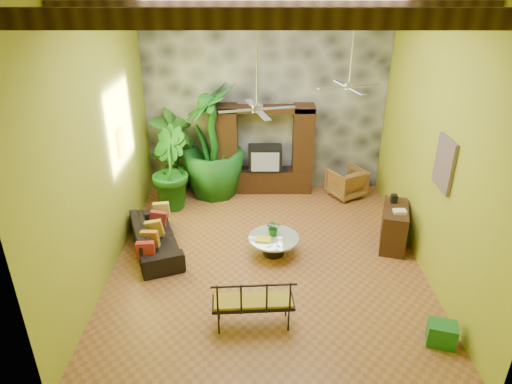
{
  "coord_description": "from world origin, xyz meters",
  "views": [
    {
      "loc": [
        -0.21,
        -7.72,
        5.24
      ],
      "look_at": [
        -0.22,
        0.2,
        1.38
      ],
      "focal_mm": 32.0,
      "sensor_mm": 36.0,
      "label": 1
    }
  ],
  "objects_px": {
    "sofa": "(155,237)",
    "coffee_table": "(274,243)",
    "wicker_armchair": "(346,182)",
    "tall_plant_a": "(175,150)",
    "tall_plant_c": "(212,141)",
    "green_bin": "(442,334)",
    "ceiling_fan_back": "(350,76)",
    "tall_plant_b": "(169,169)",
    "side_console": "(394,227)",
    "iron_bench": "(253,301)",
    "ceiling_fan_front": "(257,96)",
    "entertainment_center": "(265,156)"
  },
  "relations": [
    {
      "from": "ceiling_fan_front",
      "to": "coffee_table",
      "type": "relative_size",
      "value": 1.82
    },
    {
      "from": "sofa",
      "to": "side_console",
      "type": "xyz_separation_m",
      "value": [
        4.95,
        0.2,
        0.13
      ]
    },
    {
      "from": "ceiling_fan_front",
      "to": "tall_plant_b",
      "type": "relative_size",
      "value": 0.95
    },
    {
      "from": "tall_plant_c",
      "to": "iron_bench",
      "type": "bearing_deg",
      "value": -78.2
    },
    {
      "from": "tall_plant_c",
      "to": "green_bin",
      "type": "distance_m",
      "value": 6.74
    },
    {
      "from": "entertainment_center",
      "to": "ceiling_fan_back",
      "type": "relative_size",
      "value": 1.29
    },
    {
      "from": "ceiling_fan_front",
      "to": "tall_plant_a",
      "type": "xyz_separation_m",
      "value": [
        -2.09,
        3.55,
        -2.28
      ]
    },
    {
      "from": "tall_plant_b",
      "to": "coffee_table",
      "type": "bearing_deg",
      "value": -41.24
    },
    {
      "from": "sofa",
      "to": "wicker_armchair",
      "type": "xyz_separation_m",
      "value": [
        4.38,
        2.53,
        0.07
      ]
    },
    {
      "from": "tall_plant_a",
      "to": "side_console",
      "type": "distance_m",
      "value": 5.65
    },
    {
      "from": "tall_plant_b",
      "to": "green_bin",
      "type": "xyz_separation_m",
      "value": [
        4.96,
        -4.63,
        -0.79
      ]
    },
    {
      "from": "coffee_table",
      "to": "side_console",
      "type": "distance_m",
      "value": 2.55
    },
    {
      "from": "ceiling_fan_front",
      "to": "iron_bench",
      "type": "distance_m",
      "value": 3.28
    },
    {
      "from": "tall_plant_a",
      "to": "green_bin",
      "type": "height_order",
      "value": "tall_plant_a"
    },
    {
      "from": "sofa",
      "to": "tall_plant_c",
      "type": "xyz_separation_m",
      "value": [
        0.99,
        2.66,
        1.13
      ]
    },
    {
      "from": "ceiling_fan_back",
      "to": "green_bin",
      "type": "distance_m",
      "value": 4.91
    },
    {
      "from": "entertainment_center",
      "to": "tall_plant_a",
      "type": "height_order",
      "value": "entertainment_center"
    },
    {
      "from": "ceiling_fan_front",
      "to": "coffee_table",
      "type": "bearing_deg",
      "value": 57.9
    },
    {
      "from": "ceiling_fan_back",
      "to": "coffee_table",
      "type": "xyz_separation_m",
      "value": [
        -1.47,
        -1.07,
        -3.15
      ]
    },
    {
      "from": "coffee_table",
      "to": "ceiling_fan_back",
      "type": "bearing_deg",
      "value": 36.08
    },
    {
      "from": "sofa",
      "to": "tall_plant_a",
      "type": "bearing_deg",
      "value": -20.64
    },
    {
      "from": "green_bin",
      "to": "entertainment_center",
      "type": "bearing_deg",
      "value": 115.77
    },
    {
      "from": "ceiling_fan_front",
      "to": "side_console",
      "type": "bearing_deg",
      "value": 17.45
    },
    {
      "from": "iron_bench",
      "to": "coffee_table",
      "type": "bearing_deg",
      "value": 75.9
    },
    {
      "from": "tall_plant_b",
      "to": "tall_plant_c",
      "type": "xyz_separation_m",
      "value": [
        1.0,
        0.68,
        0.46
      ]
    },
    {
      "from": "wicker_armchair",
      "to": "tall_plant_a",
      "type": "xyz_separation_m",
      "value": [
        -4.37,
        0.32,
        0.75
      ]
    },
    {
      "from": "wicker_armchair",
      "to": "tall_plant_a",
      "type": "bearing_deg",
      "value": -33.39
    },
    {
      "from": "tall_plant_c",
      "to": "side_console",
      "type": "bearing_deg",
      "value": -31.92
    },
    {
      "from": "tall_plant_c",
      "to": "green_bin",
      "type": "bearing_deg",
      "value": -53.32
    },
    {
      "from": "tall_plant_a",
      "to": "tall_plant_b",
      "type": "bearing_deg",
      "value": -91.28
    },
    {
      "from": "sofa",
      "to": "tall_plant_b",
      "type": "xyz_separation_m",
      "value": [
        -0.01,
        1.98,
        0.68
      ]
    },
    {
      "from": "ceiling_fan_back",
      "to": "side_console",
      "type": "bearing_deg",
      "value": -33.84
    },
    {
      "from": "ceiling_fan_front",
      "to": "sofa",
      "type": "xyz_separation_m",
      "value": [
        -2.1,
        0.7,
        -3.1
      ]
    },
    {
      "from": "wicker_armchair",
      "to": "ceiling_fan_front",
      "type": "bearing_deg",
      "value": 25.67
    },
    {
      "from": "ceiling_fan_back",
      "to": "iron_bench",
      "type": "xyz_separation_m",
      "value": [
        -1.87,
        -3.23,
        -2.85
      ]
    },
    {
      "from": "ceiling_fan_back",
      "to": "wicker_armchair",
      "type": "height_order",
      "value": "ceiling_fan_back"
    },
    {
      "from": "tall_plant_a",
      "to": "wicker_armchair",
      "type": "bearing_deg",
      "value": -4.24
    },
    {
      "from": "green_bin",
      "to": "ceiling_fan_back",
      "type": "bearing_deg",
      "value": 106.46
    },
    {
      "from": "side_console",
      "to": "wicker_armchair",
      "type": "bearing_deg",
      "value": 119.65
    },
    {
      "from": "entertainment_center",
      "to": "iron_bench",
      "type": "xyz_separation_m",
      "value": [
        -0.27,
        -5.16,
        -0.41
      ]
    },
    {
      "from": "tall_plant_b",
      "to": "tall_plant_c",
      "type": "relative_size",
      "value": 0.68
    },
    {
      "from": "ceiling_fan_front",
      "to": "tall_plant_c",
      "type": "bearing_deg",
      "value": 108.24
    },
    {
      "from": "sofa",
      "to": "ceiling_fan_back",
      "type": "bearing_deg",
      "value": -97.44
    },
    {
      "from": "green_bin",
      "to": "coffee_table",
      "type": "bearing_deg",
      "value": 135.37
    },
    {
      "from": "tall_plant_c",
      "to": "green_bin",
      "type": "xyz_separation_m",
      "value": [
        3.96,
        -5.31,
        -1.25
      ]
    },
    {
      "from": "sofa",
      "to": "iron_bench",
      "type": "relative_size",
      "value": 1.56
    },
    {
      "from": "sofa",
      "to": "coffee_table",
      "type": "relative_size",
      "value": 2.03
    },
    {
      "from": "iron_bench",
      "to": "green_bin",
      "type": "height_order",
      "value": "iron_bench"
    },
    {
      "from": "wicker_armchair",
      "to": "green_bin",
      "type": "height_order",
      "value": "wicker_armchair"
    },
    {
      "from": "tall_plant_a",
      "to": "iron_bench",
      "type": "relative_size",
      "value": 1.67
    }
  ]
}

